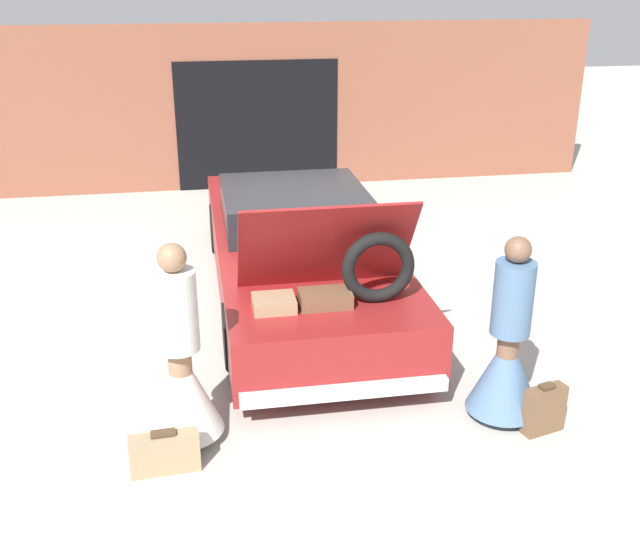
% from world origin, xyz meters
% --- Properties ---
extents(ground_plane, '(40.00, 40.00, 0.00)m').
position_xyz_m(ground_plane, '(0.00, 0.00, 0.00)').
color(ground_plane, '#ADA89E').
extents(garage_wall_back, '(12.00, 0.14, 2.80)m').
position_xyz_m(garage_wall_back, '(0.00, 4.87, 1.39)').
color(garage_wall_back, brown).
rests_on(garage_wall_back, ground_plane).
extents(car, '(1.95, 5.48, 1.74)m').
position_xyz_m(car, '(0.00, 0.01, 0.57)').
color(car, maroon).
rests_on(car, ground_plane).
extents(person_left, '(0.65, 0.65, 1.72)m').
position_xyz_m(person_left, '(-1.36, -2.77, 0.61)').
color(person_left, '#997051').
rests_on(person_left, ground_plane).
extents(person_right, '(0.63, 0.63, 1.66)m').
position_xyz_m(person_right, '(1.36, -2.90, 0.59)').
color(person_right, brown).
rests_on(person_right, ground_plane).
extents(suitcase_beside_left_person, '(0.54, 0.18, 0.36)m').
position_xyz_m(suitcase_beside_left_person, '(-1.52, -3.19, 0.17)').
color(suitcase_beside_left_person, '#9E8460').
rests_on(suitcase_beside_left_person, ground_plane).
extents(suitcase_beside_right_person, '(0.39, 0.22, 0.45)m').
position_xyz_m(suitcase_beside_right_person, '(1.61, -3.19, 0.21)').
color(suitcase_beside_right_person, brown).
rests_on(suitcase_beside_right_person, ground_plane).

